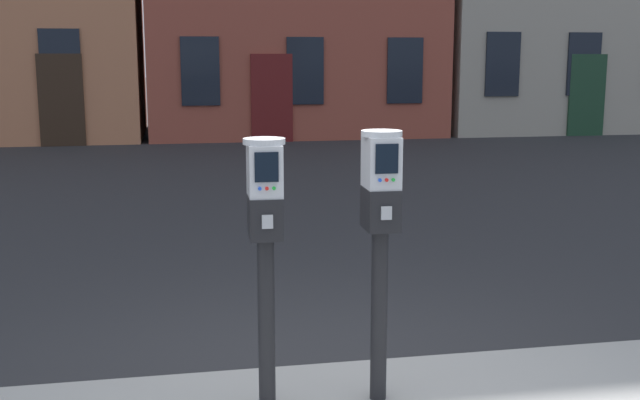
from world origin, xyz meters
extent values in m
plane|color=#28282B|center=(0.00, 0.00, 0.00)|extent=(160.00, 160.00, 0.00)
cylinder|color=black|center=(-0.40, -0.34, 0.61)|extent=(0.09, 0.09, 0.94)
cube|color=black|center=(-0.40, -0.34, 1.19)|extent=(0.18, 0.24, 0.22)
cube|color=#A5A8AD|center=(-0.40, -0.47, 1.19)|extent=(0.06, 0.01, 0.07)
cube|color=#B7BABF|center=(-0.40, -0.34, 1.43)|extent=(0.18, 0.23, 0.27)
cube|color=black|center=(-0.40, -0.46, 1.46)|extent=(0.12, 0.01, 0.15)
cylinder|color=blue|center=(-0.44, -0.46, 1.36)|extent=(0.02, 0.01, 0.02)
cylinder|color=red|center=(-0.40, -0.46, 1.36)|extent=(0.02, 0.01, 0.02)
cylinder|color=green|center=(-0.37, -0.46, 1.36)|extent=(0.02, 0.01, 0.02)
cylinder|color=#B7BABF|center=(-0.40, -0.34, 1.58)|extent=(0.22, 0.22, 0.03)
cylinder|color=black|center=(0.21, -0.34, 0.62)|extent=(0.09, 0.09, 0.96)
cube|color=black|center=(0.21, -0.34, 1.21)|extent=(0.18, 0.24, 0.22)
cube|color=#A5A8AD|center=(0.21, -0.47, 1.21)|extent=(0.06, 0.01, 0.07)
cube|color=#B7BABF|center=(0.21, -0.34, 1.46)|extent=(0.18, 0.23, 0.27)
cube|color=black|center=(0.21, -0.46, 1.49)|extent=(0.12, 0.01, 0.15)
cylinder|color=blue|center=(0.18, -0.46, 1.38)|extent=(0.02, 0.01, 0.02)
cylinder|color=red|center=(0.21, -0.46, 1.38)|extent=(0.02, 0.01, 0.02)
cylinder|color=green|center=(0.25, -0.46, 1.38)|extent=(0.02, 0.01, 0.02)
cylinder|color=#B7BABF|center=(0.21, -0.34, 1.61)|extent=(0.22, 0.22, 0.03)
cube|color=black|center=(-3.30, 14.32, 1.85)|extent=(0.90, 0.06, 1.60)
cube|color=black|center=(-3.33, 14.32, 1.05)|extent=(1.00, 0.07, 2.10)
cube|color=black|center=(-0.17, 14.32, 1.70)|extent=(0.90, 0.06, 1.60)
cube|color=black|center=(2.32, 14.32, 1.70)|extent=(0.90, 0.06, 1.60)
cube|color=black|center=(4.82, 14.32, 1.70)|extent=(0.90, 0.06, 1.60)
cube|color=#591414|center=(1.51, 14.32, 1.05)|extent=(1.00, 0.07, 2.10)
cube|color=black|center=(7.38, 14.32, 1.85)|extent=(0.90, 0.06, 1.60)
cube|color=black|center=(9.60, 14.32, 1.85)|extent=(0.90, 0.06, 1.60)
cube|color=#193823|center=(9.74, 14.32, 1.05)|extent=(1.00, 0.07, 2.10)
camera|label=1|loc=(-0.86, -4.23, 1.99)|focal=43.45mm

